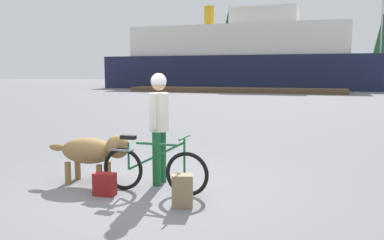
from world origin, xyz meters
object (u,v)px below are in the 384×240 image
(ferry_boat, at_px, (240,59))
(backpack, at_px, (183,191))
(bicycle, at_px, (153,169))
(sailboat_moored, at_px, (378,86))
(dog, at_px, (93,151))
(person_cyclist, at_px, (159,117))
(handbag_pannier, at_px, (105,184))

(ferry_boat, bearing_deg, backpack, -79.63)
(bicycle, xyz_separation_m, sailboat_moored, (7.40, 37.02, 0.13))
(dog, distance_m, backpack, 1.93)
(person_cyclist, xyz_separation_m, handbag_pannier, (-0.53, -0.84, -0.94))
(bicycle, distance_m, person_cyclist, 0.89)
(ferry_boat, bearing_deg, dog, -82.03)
(dog, xyz_separation_m, handbag_pannier, (0.52, -0.53, -0.37))
(backpack, bearing_deg, bicycle, 143.54)
(bicycle, bearing_deg, backpack, -36.46)
(backpack, distance_m, ferry_boat, 40.16)
(person_cyclist, bearing_deg, handbag_pannier, -122.44)
(ferry_boat, bearing_deg, handbag_pannier, -81.40)
(bicycle, relative_size, dog, 1.15)
(dog, distance_m, ferry_boat, 39.21)
(bicycle, distance_m, ferry_boat, 39.58)
(sailboat_moored, bearing_deg, backpack, -100.22)
(person_cyclist, bearing_deg, dog, -163.49)
(person_cyclist, bearing_deg, sailboat_moored, 78.39)
(person_cyclist, relative_size, handbag_pannier, 5.37)
(dog, height_order, backpack, dog)
(handbag_pannier, bearing_deg, ferry_boat, 98.60)
(backpack, bearing_deg, sailboat_moored, 79.78)
(person_cyclist, xyz_separation_m, ferry_boat, (-6.47, 38.43, 2.13))
(bicycle, height_order, backpack, bicycle)
(bicycle, bearing_deg, sailboat_moored, 78.70)
(ferry_boat, distance_m, sailboat_moored, 14.36)
(backpack, bearing_deg, ferry_boat, 100.37)
(bicycle, relative_size, sailboat_moored, 0.18)
(handbag_pannier, height_order, sailboat_moored, sailboat_moored)
(handbag_pannier, bearing_deg, backpack, -5.86)
(bicycle, height_order, dog, bicycle)
(ferry_boat, bearing_deg, sailboat_moored, -7.77)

